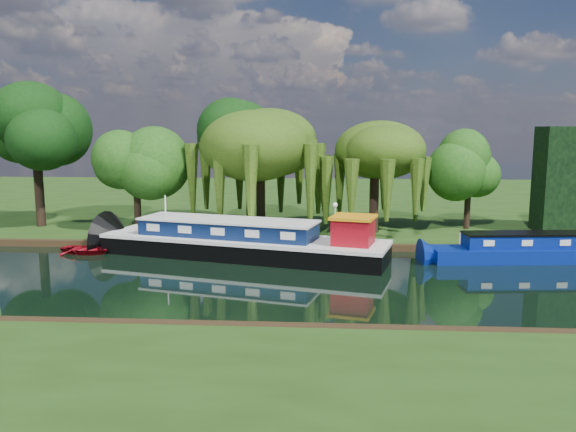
{
  "coord_description": "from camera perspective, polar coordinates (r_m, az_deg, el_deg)",
  "views": [
    {
      "loc": [
        -0.27,
        -29.82,
        8.23
      ],
      "look_at": [
        -2.57,
        5.22,
        2.8
      ],
      "focal_mm": 35.0,
      "sensor_mm": 36.0,
      "label": 1
    }
  ],
  "objects": [
    {
      "name": "mooring_posts",
      "position": [
        38.91,
        3.36,
        -2.01
      ],
      "size": [
        19.16,
        0.16,
        1.0
      ],
      "color": "silver",
      "rests_on": "far_bank"
    },
    {
      "name": "red_dinghy",
      "position": [
        40.12,
        -19.86,
        -3.58
      ],
      "size": [
        3.93,
        3.22,
        0.71
      ],
      "primitive_type": "imported",
      "rotation": [
        0.0,
        0.0,
        1.32
      ],
      "color": "maroon",
      "rests_on": "ground"
    },
    {
      "name": "willow_right",
      "position": [
        42.89,
        8.83,
        5.69
      ],
      "size": [
        6.23,
        6.23,
        7.59
      ],
      "color": "black",
      "rests_on": "far_bank"
    },
    {
      "name": "lamppost",
      "position": [
        40.74,
        4.81,
        0.56
      ],
      "size": [
        0.36,
        0.36,
        2.56
      ],
      "color": "silver",
      "rests_on": "far_bank"
    },
    {
      "name": "tree_far_left",
      "position": [
        44.12,
        -15.22,
        5.25
      ],
      "size": [
        4.79,
        4.79,
        7.72
      ],
      "color": "black",
      "rests_on": "far_bank"
    },
    {
      "name": "willow_left",
      "position": [
        42.99,
        -2.82,
        7.0
      ],
      "size": [
        7.4,
        7.4,
        8.87
      ],
      "color": "black",
      "rests_on": "far_bank"
    },
    {
      "name": "reeds_near",
      "position": [
        24.6,
        20.77,
        -10.0
      ],
      "size": [
        33.7,
        1.5,
        1.1
      ],
      "color": "#1B4D14",
      "rests_on": "ground"
    },
    {
      "name": "tree_far_back",
      "position": [
        49.35,
        -24.26,
        7.35
      ],
      "size": [
        6.15,
        6.15,
        10.35
      ],
      "color": "black",
      "rests_on": "far_bank"
    },
    {
      "name": "tree_far_mid",
      "position": [
        47.14,
        -3.93,
        7.21
      ],
      "size": [
        5.77,
        5.77,
        9.44
      ],
      "color": "black",
      "rests_on": "far_bank"
    },
    {
      "name": "ground",
      "position": [
        30.94,
        4.16,
        -6.66
      ],
      "size": [
        120.0,
        120.0,
        0.0
      ],
      "primitive_type": "plane",
      "color": "black"
    },
    {
      "name": "narrowboat",
      "position": [
        38.77,
        24.13,
        -3.19
      ],
      "size": [
        13.68,
        3.53,
        1.97
      ],
      "rotation": [
        0.0,
        0.0,
        0.1
      ],
      "color": "navy",
      "rests_on": "ground"
    },
    {
      "name": "far_bank",
      "position": [
        64.32,
        3.97,
        1.62
      ],
      "size": [
        120.0,
        52.0,
        0.45
      ],
      "primitive_type": "cube",
      "color": "#1D380F",
      "rests_on": "ground"
    },
    {
      "name": "tree_far_right",
      "position": [
        46.17,
        17.92,
        4.45
      ],
      "size": [
        4.1,
        4.1,
        6.71
      ],
      "color": "black",
      "rests_on": "far_bank"
    },
    {
      "name": "dutch_barge",
      "position": [
        36.59,
        -4.4,
        -2.65
      ],
      "size": [
        19.34,
        8.88,
        3.98
      ],
      "rotation": [
        0.0,
        0.0,
        -0.26
      ],
      "color": "black",
      "rests_on": "ground"
    }
  ]
}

